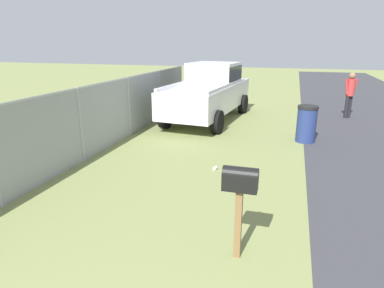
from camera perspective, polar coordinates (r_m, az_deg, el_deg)
mailbox at (r=4.39m, az=8.21°, el=-7.26°), size 0.22×0.46×1.32m
pickup_truck at (r=12.69m, az=3.06°, el=9.21°), size 5.44×2.50×2.09m
trash_bin at (r=10.33m, az=19.04°, el=3.29°), size 0.59×0.59×1.08m
pedestrian at (r=14.21m, az=25.48°, el=8.07°), size 0.32×0.50×1.74m
fence_section at (r=8.46m, az=-18.64°, el=3.49°), size 15.30×0.07×1.82m
litter_cup_far_scatter at (r=7.75m, az=3.98°, el=-4.14°), size 0.12×0.10×0.08m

